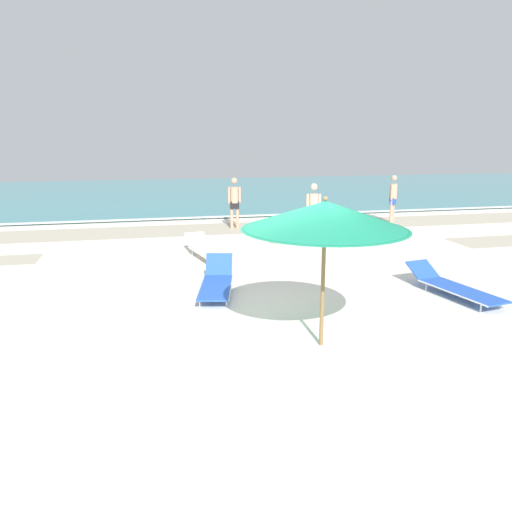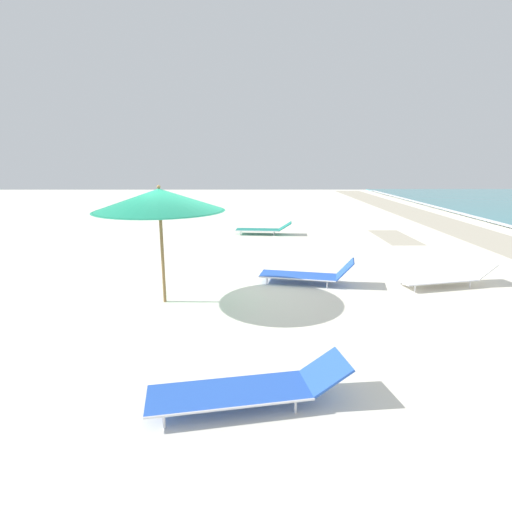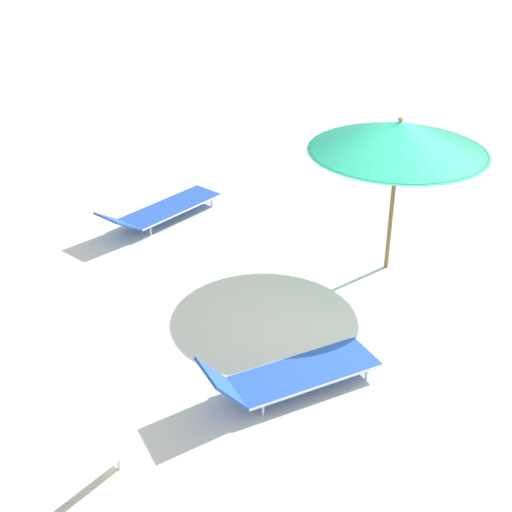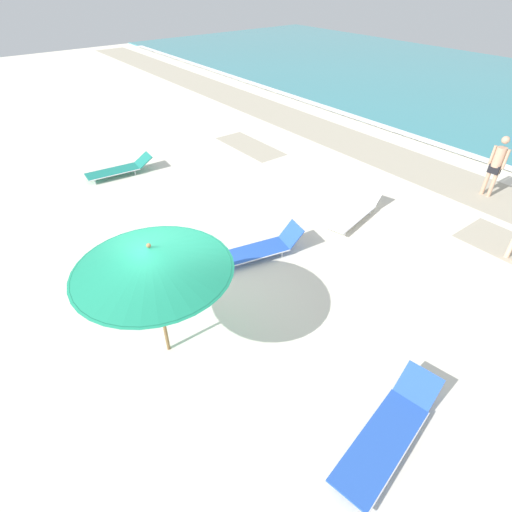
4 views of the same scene
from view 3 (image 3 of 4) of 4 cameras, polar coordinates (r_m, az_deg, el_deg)
ground_plane at (r=9.74m, az=10.13°, el=-4.65°), size 60.00×60.00×0.16m
beach_umbrella at (r=9.90m, az=11.36°, el=9.33°), size 2.47×2.47×2.29m
sun_lounger_under_umbrella at (r=11.95m, az=-7.60°, el=3.69°), size 1.01×2.38×0.48m
sun_lounger_beside_umbrella at (r=7.10m, az=-18.24°, el=-17.97°), size 1.07×2.29×0.50m
sun_lounger_near_water_right at (r=8.08m, az=2.58°, el=-9.43°), size 1.04×2.17×0.60m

